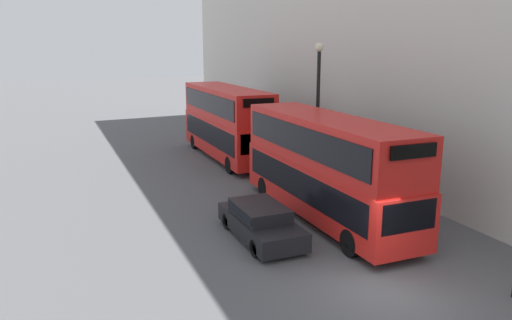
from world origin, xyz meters
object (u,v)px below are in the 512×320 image
car_dark_sedan (260,221)px  bus_second_in_queue (226,120)px  bus_leading (326,164)px  pedestrian (356,190)px

car_dark_sedan → bus_second_in_queue: bearing=75.9°
bus_second_in_queue → bus_leading: bearing=-90.0°
bus_second_in_queue → car_dark_sedan: bearing=-104.1°
bus_second_in_queue → pedestrian: 11.96m
bus_second_in_queue → pedestrian: size_ratio=6.27×
car_dark_sedan → pedestrian: bearing=18.7°
car_dark_sedan → pedestrian: (5.60, 1.89, 0.08)m
bus_leading → pedestrian: (2.20, 0.89, -1.63)m
bus_leading → bus_second_in_queue: bearing=90.0°
car_dark_sedan → pedestrian: 5.91m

